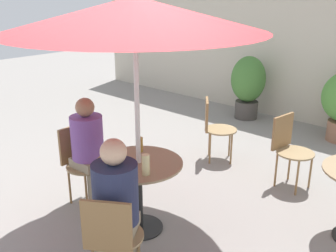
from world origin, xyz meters
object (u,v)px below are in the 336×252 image
(cafe_table_near, at_px, (139,178))
(bistro_chair_1, at_px, (112,235))
(potted_plant_0, at_px, (248,84))
(bistro_chair_0, at_px, (81,157))
(bistro_chair_2, at_px, (214,124))
(seated_person_1, at_px, (116,200))
(beer_glass_0, at_px, (140,144))
(beer_glass_1, at_px, (146,165))
(seated_person_0, at_px, (88,144))
(bistro_chair_3, at_px, (289,144))
(umbrella, at_px, (135,14))

(cafe_table_near, distance_m, bistro_chair_1, 0.86)
(potted_plant_0, bearing_deg, bistro_chair_1, -70.48)
(bistro_chair_0, bearing_deg, bistro_chair_2, -15.51)
(bistro_chair_2, relative_size, seated_person_1, 0.70)
(beer_glass_0, distance_m, beer_glass_1, 0.51)
(seated_person_1, xyz_separation_m, beer_glass_0, (-0.56, 0.78, 0.06))
(cafe_table_near, distance_m, beer_glass_1, 0.36)
(cafe_table_near, relative_size, bistro_chair_1, 0.97)
(seated_person_0, bearing_deg, bistro_chair_2, -11.11)
(bistro_chair_1, bearing_deg, bistro_chair_2, -102.98)
(beer_glass_1, bearing_deg, potted_plant_0, 109.09)
(beer_glass_0, bearing_deg, bistro_chair_3, 63.81)
(bistro_chair_1, xyz_separation_m, potted_plant_0, (-1.55, 4.39, 0.12))
(bistro_chair_1, distance_m, bistro_chair_2, 2.67)
(bistro_chair_1, bearing_deg, umbrella, -90.00)
(bistro_chair_3, xyz_separation_m, potted_plant_0, (-1.70, 1.88, 0.12))
(bistro_chair_1, xyz_separation_m, beer_glass_0, (-0.64, 0.91, 0.26))
(beer_glass_0, xyz_separation_m, potted_plant_0, (-0.91, 3.48, -0.15))
(bistro_chair_0, distance_m, bistro_chair_3, 2.35)
(bistro_chair_2, distance_m, beer_glass_1, 2.05)
(seated_person_0, height_order, beer_glass_0, seated_person_0)
(seated_person_1, distance_m, potted_plant_0, 4.51)
(cafe_table_near, distance_m, bistro_chair_2, 1.84)
(bistro_chair_0, relative_size, seated_person_0, 0.71)
(cafe_table_near, bearing_deg, bistro_chair_1, -57.04)
(umbrella, bearing_deg, seated_person_1, -57.04)
(seated_person_0, relative_size, umbrella, 0.54)
(bistro_chair_2, bearing_deg, beer_glass_0, 151.16)
(bistro_chair_3, bearing_deg, seated_person_1, -178.50)
(beer_glass_0, relative_size, umbrella, 0.07)
(seated_person_1, height_order, potted_plant_0, seated_person_1)
(cafe_table_near, height_order, seated_person_1, seated_person_1)
(bistro_chair_1, relative_size, potted_plant_0, 0.76)
(beer_glass_1, bearing_deg, seated_person_1, -71.01)
(seated_person_0, distance_m, seated_person_1, 1.23)
(bistro_chair_1, bearing_deg, potted_plant_0, -103.44)
(beer_glass_0, distance_m, potted_plant_0, 3.60)
(cafe_table_near, relative_size, bistro_chair_0, 0.97)
(cafe_table_near, height_order, bistro_chair_3, bistro_chair_3)
(cafe_table_near, xyz_separation_m, umbrella, (-0.00, -0.00, 1.47))
(cafe_table_near, bearing_deg, seated_person_1, -57.04)
(seated_person_0, xyz_separation_m, beer_glass_0, (0.53, 0.22, 0.07))
(potted_plant_0, bearing_deg, cafe_table_near, -73.46)
(cafe_table_near, relative_size, bistro_chair_2, 0.97)
(seated_person_0, relative_size, seated_person_1, 0.98)
(bistro_chair_1, bearing_deg, beer_glass_0, -87.66)
(cafe_table_near, height_order, seated_person_0, seated_person_0)
(bistro_chair_3, height_order, beer_glass_0, beer_glass_0)
(bistro_chair_2, bearing_deg, beer_glass_1, 160.86)
(seated_person_0, bearing_deg, umbrella, -90.00)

